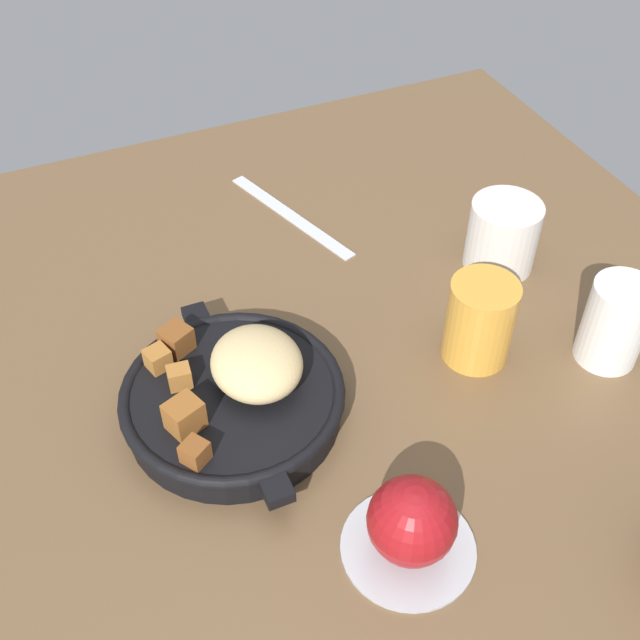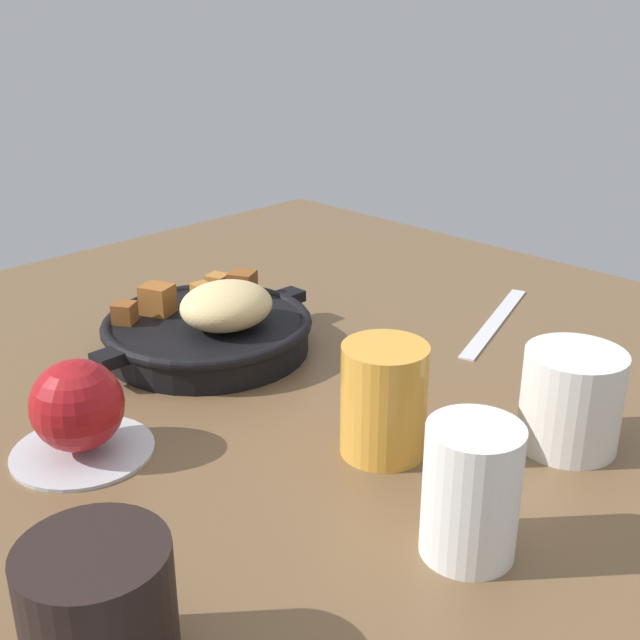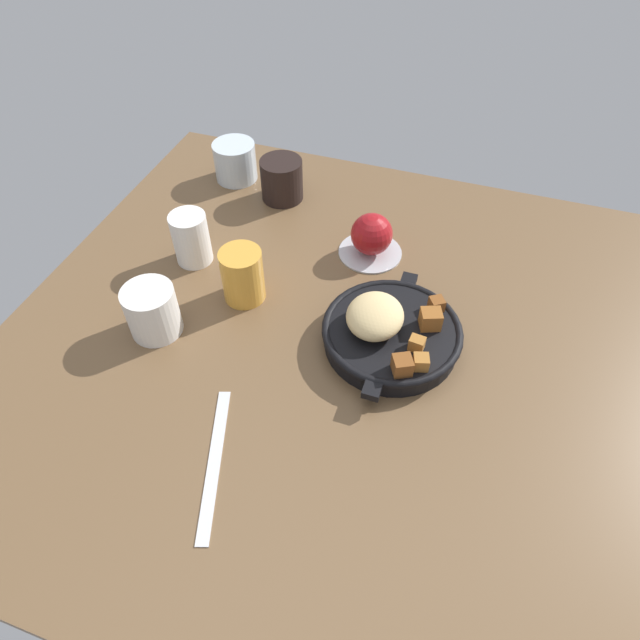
{
  "view_description": "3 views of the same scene",
  "coord_description": "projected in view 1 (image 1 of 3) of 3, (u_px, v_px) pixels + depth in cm",
  "views": [
    {
      "loc": [
        48.42,
        -21.27,
        58.37
      ],
      "look_at": [
        0.82,
        -0.56,
        7.74
      ],
      "focal_mm": 44.52,
      "sensor_mm": 36.0,
      "label": 1
    },
    {
      "loc": [
        46.84,
        50.38,
        33.92
      ],
      "look_at": [
        -0.9,
        3.13,
        6.2
      ],
      "focal_mm": 45.7,
      "sensor_mm": 36.0,
      "label": 2
    },
    {
      "loc": [
        -52.46,
        -17.07,
        64.13
      ],
      "look_at": [
        0.32,
        0.85,
        3.01
      ],
      "focal_mm": 31.2,
      "sensor_mm": 36.0,
      "label": 3
    }
  ],
  "objects": [
    {
      "name": "ceramic_mug_white",
      "position": [
        503.0,
        236.0,
        0.87
      ],
      "size": [
        7.81,
        7.81,
        8.05
      ],
      "primitive_type": "cylinder",
      "color": "silver",
      "rests_on": "ground_plane"
    },
    {
      "name": "cast_iron_skillet",
      "position": [
        235.0,
        394.0,
        0.73
      ],
      "size": [
        25.04,
        20.78,
        7.63
      ],
      "color": "black",
      "rests_on": "ground_plane"
    },
    {
      "name": "juice_glass_amber",
      "position": [
        480.0,
        321.0,
        0.77
      ],
      "size": [
        6.71,
        6.71,
        8.99
      ],
      "primitive_type": "cylinder",
      "color": "gold",
      "rests_on": "ground_plane"
    },
    {
      "name": "red_apple",
      "position": [
        412.0,
        521.0,
        0.62
      ],
      "size": [
        7.19,
        7.19,
        7.19
      ],
      "primitive_type": "sphere",
      "color": "maroon",
      "rests_on": "saucer_plate"
    },
    {
      "name": "ground_plane",
      "position": [
        322.0,
        377.0,
        0.79
      ],
      "size": [
        96.19,
        96.63,
        2.4
      ],
      "primitive_type": "cube",
      "color": "brown"
    },
    {
      "name": "butter_knife",
      "position": [
        291.0,
        215.0,
        0.96
      ],
      "size": [
        20.77,
        8.21,
        0.36
      ],
      "primitive_type": "cube",
      "rotation": [
        0.0,
        0.0,
        0.32
      ],
      "color": "silver",
      "rests_on": "ground_plane"
    },
    {
      "name": "saucer_plate",
      "position": [
        408.0,
        547.0,
        0.64
      ],
      "size": [
        11.09,
        11.09,
        0.6
      ],
      "primitive_type": "cylinder",
      "color": "#B7BABF",
      "rests_on": "ground_plane"
    },
    {
      "name": "white_creamer_pitcher",
      "position": [
        615.0,
        323.0,
        0.77
      ],
      "size": [
        6.16,
        6.16,
        9.11
      ],
      "primitive_type": "cylinder",
      "color": "white",
      "rests_on": "ground_plane"
    }
  ]
}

